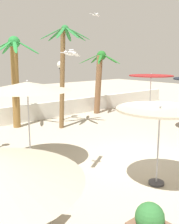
{
  "coord_description": "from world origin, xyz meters",
  "views": [
    {
      "loc": [
        -7.44,
        -5.79,
        3.7
      ],
      "look_at": [
        0.0,
        2.98,
        1.4
      ],
      "focal_mm": 43.52,
      "sensor_mm": 36.0,
      "label": 1
    }
  ],
  "objects_px": {
    "lounge_chair_1": "(22,204)",
    "seagull_1": "(95,14)",
    "palm_tree_0": "(15,71)",
    "seagull_2": "(70,53)",
    "patio_umbrella_5": "(160,113)",
    "palm_tree_2": "(99,74)",
    "patio_umbrella_4": "(151,77)",
    "planter": "(149,224)",
    "patio_umbrella_3": "(27,87)",
    "lamp_post_0": "(61,81)",
    "palm_tree_1": "(64,63)"
  },
  "relations": [
    {
      "from": "lamp_post_0",
      "to": "lounge_chair_1",
      "type": "xyz_separation_m",
      "value": [
        -6.57,
        -7.94,
        -1.97
      ]
    },
    {
      "from": "palm_tree_2",
      "to": "palm_tree_1",
      "type": "bearing_deg",
      "value": -157.02
    },
    {
      "from": "seagull_1",
      "to": "planter",
      "type": "bearing_deg",
      "value": -125.93
    },
    {
      "from": "patio_umbrella_4",
      "to": "patio_umbrella_5",
      "type": "bearing_deg",
      "value": -141.35
    },
    {
      "from": "patio_umbrella_3",
      "to": "lounge_chair_1",
      "type": "bearing_deg",
      "value": -121.42
    },
    {
      "from": "palm_tree_1",
      "to": "palm_tree_2",
      "type": "distance_m",
      "value": 4.56
    },
    {
      "from": "palm_tree_0",
      "to": "palm_tree_2",
      "type": "height_order",
      "value": "palm_tree_0"
    },
    {
      "from": "patio_umbrella_4",
      "to": "lamp_post_0",
      "type": "bearing_deg",
      "value": 152.18
    },
    {
      "from": "palm_tree_1",
      "to": "palm_tree_2",
      "type": "height_order",
      "value": "palm_tree_1"
    },
    {
      "from": "palm_tree_2",
      "to": "lounge_chair_1",
      "type": "distance_m",
      "value": 12.98
    },
    {
      "from": "palm_tree_2",
      "to": "planter",
      "type": "xyz_separation_m",
      "value": [
        -8.21,
        -10.53,
        -2.22
      ]
    },
    {
      "from": "patio_umbrella_3",
      "to": "palm_tree_0",
      "type": "relative_size",
      "value": 0.62
    },
    {
      "from": "patio_umbrella_4",
      "to": "planter",
      "type": "xyz_separation_m",
      "value": [
        -9.98,
        -7.63,
        -2.11
      ]
    },
    {
      "from": "patio_umbrella_5",
      "to": "planter",
      "type": "relative_size",
      "value": 2.93
    },
    {
      "from": "palm_tree_0",
      "to": "palm_tree_1",
      "type": "distance_m",
      "value": 2.6
    },
    {
      "from": "palm_tree_2",
      "to": "patio_umbrella_4",
      "type": "bearing_deg",
      "value": -58.58
    },
    {
      "from": "palm_tree_1",
      "to": "patio_umbrella_3",
      "type": "bearing_deg",
      "value": -138.15
    },
    {
      "from": "palm_tree_1",
      "to": "seagull_2",
      "type": "xyz_separation_m",
      "value": [
        -3.48,
        -5.34,
        0.38
      ]
    },
    {
      "from": "lamp_post_0",
      "to": "seagull_1",
      "type": "relative_size",
      "value": 3.34
    },
    {
      "from": "palm_tree_1",
      "to": "seagull_1",
      "type": "height_order",
      "value": "seagull_1"
    },
    {
      "from": "palm_tree_0",
      "to": "palm_tree_2",
      "type": "xyz_separation_m",
      "value": [
        6.04,
        0.06,
        -0.39
      ]
    },
    {
      "from": "palm_tree_0",
      "to": "lamp_post_0",
      "type": "distance_m",
      "value": 2.85
    },
    {
      "from": "lounge_chair_1",
      "to": "palm_tree_1",
      "type": "bearing_deg",
      "value": 48.35
    },
    {
      "from": "palm_tree_1",
      "to": "lamp_post_0",
      "type": "relative_size",
      "value": 1.52
    },
    {
      "from": "planter",
      "to": "lamp_post_0",
      "type": "bearing_deg",
      "value": 64.37
    },
    {
      "from": "palm_tree_0",
      "to": "lounge_chair_1",
      "type": "relative_size",
      "value": 2.52
    },
    {
      "from": "palm_tree_0",
      "to": "palm_tree_2",
      "type": "bearing_deg",
      "value": 0.53
    },
    {
      "from": "patio_umbrella_5",
      "to": "palm_tree_2",
      "type": "xyz_separation_m",
      "value": [
        5.95,
        9.07,
        0.44
      ]
    },
    {
      "from": "lounge_chair_1",
      "to": "seagull_1",
      "type": "height_order",
      "value": "seagull_1"
    },
    {
      "from": "lamp_post_0",
      "to": "seagull_1",
      "type": "distance_m",
      "value": 4.35
    },
    {
      "from": "lounge_chair_1",
      "to": "planter",
      "type": "height_order",
      "value": "planter"
    },
    {
      "from": "palm_tree_2",
      "to": "palm_tree_0",
      "type": "bearing_deg",
      "value": -179.47
    },
    {
      "from": "lamp_post_0",
      "to": "seagull_2",
      "type": "distance_m",
      "value": 8.24
    },
    {
      "from": "patio_umbrella_4",
      "to": "palm_tree_1",
      "type": "bearing_deg",
      "value": 168.97
    },
    {
      "from": "patio_umbrella_4",
      "to": "seagull_1",
      "type": "distance_m",
      "value": 5.17
    },
    {
      "from": "palm_tree_0",
      "to": "palm_tree_1",
      "type": "bearing_deg",
      "value": -41.39
    },
    {
      "from": "patio_umbrella_3",
      "to": "palm_tree_1",
      "type": "height_order",
      "value": "palm_tree_1"
    },
    {
      "from": "palm_tree_0",
      "to": "seagull_2",
      "type": "distance_m",
      "value": 7.26
    },
    {
      "from": "palm_tree_0",
      "to": "seagull_1",
      "type": "height_order",
      "value": "seagull_1"
    },
    {
      "from": "patio_umbrella_4",
      "to": "palm_tree_0",
      "type": "xyz_separation_m",
      "value": [
        -7.81,
        2.84,
        0.51
      ]
    },
    {
      "from": "patio_umbrella_4",
      "to": "lamp_post_0",
      "type": "height_order",
      "value": "lamp_post_0"
    },
    {
      "from": "patio_umbrella_5",
      "to": "seagull_2",
      "type": "bearing_deg",
      "value": 129.96
    },
    {
      "from": "palm_tree_1",
      "to": "seagull_1",
      "type": "distance_m",
      "value": 3.95
    },
    {
      "from": "palm_tree_0",
      "to": "lounge_chair_1",
      "type": "xyz_separation_m",
      "value": [
        -3.8,
        -8.12,
        -2.6
      ]
    },
    {
      "from": "patio_umbrella_3",
      "to": "seagull_1",
      "type": "distance_m",
      "value": 8.63
    },
    {
      "from": "planter",
      "to": "lounge_chair_1",
      "type": "bearing_deg",
      "value": 124.64
    },
    {
      "from": "patio_umbrella_4",
      "to": "patio_umbrella_5",
      "type": "height_order",
      "value": "patio_umbrella_4"
    },
    {
      "from": "patio_umbrella_5",
      "to": "planter",
      "type": "xyz_separation_m",
      "value": [
        -2.26,
        -1.46,
        -1.78
      ]
    },
    {
      "from": "patio_umbrella_5",
      "to": "lounge_chair_1",
      "type": "bearing_deg",
      "value": 167.04
    },
    {
      "from": "planter",
      "to": "seagull_1",
      "type": "bearing_deg",
      "value": 54.07
    }
  ]
}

